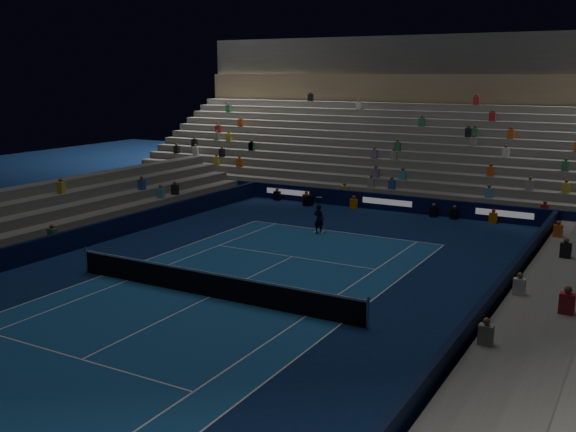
# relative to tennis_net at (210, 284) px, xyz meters

# --- Properties ---
(ground) EXTENTS (90.00, 90.00, 0.00)m
(ground) POSITION_rel_tennis_net_xyz_m (0.00, 0.00, -0.50)
(ground) COLOR #0C1E48
(ground) RESTS_ON ground
(court_surface) EXTENTS (10.97, 23.77, 0.01)m
(court_surface) POSITION_rel_tennis_net_xyz_m (0.00, 0.00, -0.50)
(court_surface) COLOR #184D87
(court_surface) RESTS_ON ground
(sponsor_barrier_far) EXTENTS (44.00, 0.25, 1.00)m
(sponsor_barrier_far) POSITION_rel_tennis_net_xyz_m (0.00, 18.50, -0.00)
(sponsor_barrier_far) COLOR black
(sponsor_barrier_far) RESTS_ON ground
(sponsor_barrier_east) EXTENTS (0.25, 37.00, 1.00)m
(sponsor_barrier_east) POSITION_rel_tennis_net_xyz_m (9.70, 0.00, -0.00)
(sponsor_barrier_east) COLOR black
(sponsor_barrier_east) RESTS_ON ground
(sponsor_barrier_west) EXTENTS (0.25, 37.00, 1.00)m
(sponsor_barrier_west) POSITION_rel_tennis_net_xyz_m (-9.70, 0.00, -0.00)
(sponsor_barrier_west) COLOR black
(sponsor_barrier_west) RESTS_ON ground
(grandstand_main) EXTENTS (44.00, 15.20, 11.20)m
(grandstand_main) POSITION_rel_tennis_net_xyz_m (0.00, 27.90, 2.87)
(grandstand_main) COLOR slate
(grandstand_main) RESTS_ON ground
(tennis_net) EXTENTS (12.90, 0.10, 1.10)m
(tennis_net) POSITION_rel_tennis_net_xyz_m (0.00, 0.00, 0.00)
(tennis_net) COLOR #B2B2B7
(tennis_net) RESTS_ON ground
(tennis_player) EXTENTS (0.60, 0.42, 1.58)m
(tennis_player) POSITION_rel_tennis_net_xyz_m (-0.96, 10.99, 0.28)
(tennis_player) COLOR black
(tennis_player) RESTS_ON ground
(broadcast_camera) EXTENTS (0.52, 0.96, 0.64)m
(broadcast_camera) POSITION_rel_tennis_net_xyz_m (-4.99, 17.45, -0.18)
(broadcast_camera) COLOR black
(broadcast_camera) RESTS_ON ground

